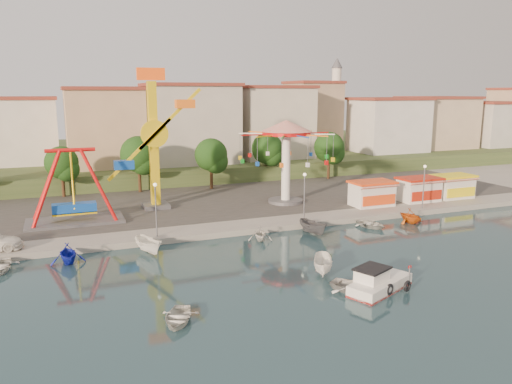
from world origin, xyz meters
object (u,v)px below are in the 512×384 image
pirate_ship_ride (73,188)px  rowboat_a (358,287)px  wave_swinger (286,143)px  skiff (323,265)px  cabin_motorboat (378,284)px  kamikaze_tower (157,143)px

pirate_ship_ride → rowboat_a: (18.32, -26.58, -3.97)m
wave_swinger → skiff: size_ratio=2.97×
wave_swinger → rowboat_a: (-6.86, -27.03, -7.77)m
wave_swinger → cabin_motorboat: bearing=-100.9°
wave_swinger → skiff: 25.04m
cabin_motorboat → rowboat_a: 1.63m
rowboat_a → cabin_motorboat: bearing=-39.6°
rowboat_a → skiff: bearing=63.6°
cabin_motorboat → skiff: (-2.10, 4.47, 0.22)m
kamikaze_tower → rowboat_a: kamikaze_tower is taller
pirate_ship_ride → cabin_motorboat: size_ratio=1.65×
pirate_ship_ride → rowboat_a: bearing=-55.4°
rowboat_a → skiff: size_ratio=1.06×
skiff → wave_swinger: bearing=101.0°
cabin_motorboat → rowboat_a: bearing=149.3°
pirate_ship_ride → wave_swinger: size_ratio=0.86×
skiff → pirate_ship_ride: bearing=157.6°
wave_swinger → kamikaze_tower: bearing=169.5°
cabin_motorboat → skiff: 4.95m
wave_swinger → rowboat_a: bearing=-104.2°
pirate_ship_ride → wave_swinger: wave_swinger is taller
rowboat_a → kamikaze_tower: bearing=73.2°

